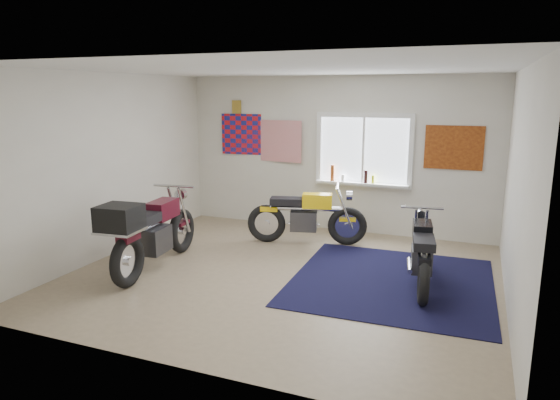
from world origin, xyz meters
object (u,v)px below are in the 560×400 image
at_px(navy_rug, 391,281).
at_px(yellow_triumph, 306,218).
at_px(maroon_tourer, 150,232).
at_px(black_chrome_bike, 421,255).

height_order(navy_rug, yellow_triumph, yellow_triumph).
distance_m(yellow_triumph, maroon_tourer, 2.56).
distance_m(black_chrome_bike, maroon_tourer, 3.59).
relative_size(navy_rug, black_chrome_bike, 1.44).
xyz_separation_m(navy_rug, yellow_triumph, (-1.59, 1.20, 0.42)).
bearing_deg(yellow_triumph, navy_rug, -51.78).
height_order(black_chrome_bike, maroon_tourer, maroon_tourer).
distance_m(yellow_triumph, black_chrome_bike, 2.27).
distance_m(navy_rug, black_chrome_bike, 0.53).
bearing_deg(black_chrome_bike, navy_rug, 85.08).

